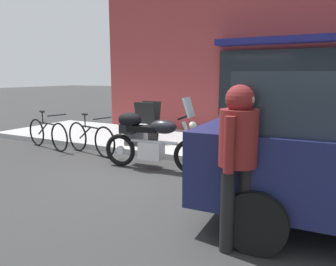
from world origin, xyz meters
The scene contains 6 objects.
ground_plane centered at (0.00, 0.00, 0.00)m, with size 80.00×80.00×0.00m, color #303030.
touring_motorcycle centered at (-0.22, 0.57, 0.61)m, with size 2.10×0.62×1.40m.
parked_bicycle centered at (-2.00, 0.96, 0.38)m, with size 1.68×0.55×0.94m.
pedestrian_walking centered at (2.13, -1.58, 1.08)m, with size 0.41×0.56×1.70m.
sandwich_board_sign centered at (-1.33, 2.39, 0.63)m, with size 0.55×0.43×1.00m.
second_bicycle_by_cafe centered at (-3.32, 0.92, 0.38)m, with size 1.72×0.56×0.94m.
Camera 1 is at (3.00, -4.70, 1.79)m, focal length 35.15 mm.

